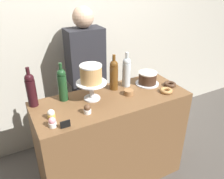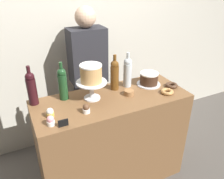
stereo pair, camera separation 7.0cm
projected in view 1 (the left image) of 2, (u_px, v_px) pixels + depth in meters
ground_plane at (112, 175)px, 2.35m from camera, size 12.00×12.00×0.00m
back_wall at (75, 32)px, 2.41m from camera, size 6.00×0.05×2.60m
display_counter at (112, 140)px, 2.14m from camera, size 1.33×0.54×0.92m
cake_stand_pedestal at (92, 88)px, 1.87m from camera, size 0.25×0.25×0.16m
white_layer_cake at (91, 74)px, 1.81m from camera, size 0.18×0.18×0.15m
silver_serving_platter at (147, 83)px, 2.17m from camera, size 0.22×0.22×0.01m
chocolate_round_cake at (148, 78)px, 2.14m from camera, size 0.17×0.17×0.11m
wine_bottle_green at (62, 84)px, 1.84m from camera, size 0.08×0.08×0.33m
wine_bottle_clear at (126, 71)px, 2.07m from camera, size 0.08×0.08×0.33m
wine_bottle_dark_red at (31, 89)px, 1.76m from camera, size 0.08×0.08×0.33m
wine_bottle_amber at (114, 74)px, 2.01m from camera, size 0.08×0.08×0.33m
cupcake_chocolate at (87, 109)px, 1.70m from camera, size 0.06×0.06×0.07m
cupcake_strawberry at (52, 122)px, 1.56m from camera, size 0.06×0.06×0.07m
cupcake_vanilla at (51, 114)px, 1.64m from camera, size 0.06×0.06×0.07m
donut_maple at (166, 91)px, 2.01m from camera, size 0.11×0.11×0.03m
donut_chocolate at (170, 84)px, 2.13m from camera, size 0.11×0.11×0.03m
cookie_stack at (129, 92)px, 1.97m from camera, size 0.08×0.08×0.04m
price_sign_chalkboard at (65, 124)px, 1.55m from camera, size 0.07×0.01×0.05m
barista_figure at (87, 82)px, 2.39m from camera, size 0.36×0.22×1.60m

